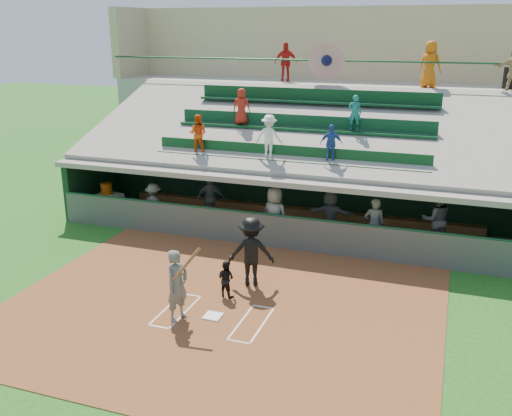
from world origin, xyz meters
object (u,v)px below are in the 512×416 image
(trash_bin, at_px, (510,78))
(water_cooler, at_px, (106,189))
(white_table, at_px, (110,204))
(catcher, at_px, (226,279))
(home_plate, at_px, (213,316))
(batter_at_plate, at_px, (177,285))

(trash_bin, bearing_deg, water_cooler, -154.28)
(white_table, height_order, water_cooler, water_cooler)
(catcher, height_order, white_table, catcher)
(trash_bin, bearing_deg, home_plate, -118.55)
(water_cooler, distance_m, trash_bin, 16.17)
(water_cooler, bearing_deg, catcher, -35.70)
(batter_at_plate, xyz_separation_m, trash_bin, (7.80, 13.36, 4.08))
(water_cooler, bearing_deg, home_plate, -41.15)
(home_plate, distance_m, batter_at_plate, 1.23)
(white_table, bearing_deg, trash_bin, 35.95)
(white_table, xyz_separation_m, trash_bin, (14.05, 6.74, 4.58))
(home_plate, distance_m, water_cooler, 9.43)
(white_table, bearing_deg, water_cooler, -127.90)
(catcher, height_order, water_cooler, water_cooler)
(batter_at_plate, xyz_separation_m, white_table, (-6.25, 6.63, -0.50))
(water_cooler, xyz_separation_m, trash_bin, (14.12, 6.80, 3.98))
(catcher, bearing_deg, water_cooler, -22.45)
(catcher, bearing_deg, batter_at_plate, 81.90)
(home_plate, height_order, white_table, white_table)
(batter_at_plate, bearing_deg, trash_bin, 59.73)
(batter_at_plate, xyz_separation_m, catcher, (0.62, 1.58, -0.41))
(home_plate, xyz_separation_m, water_cooler, (-7.06, 6.17, 1.00))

